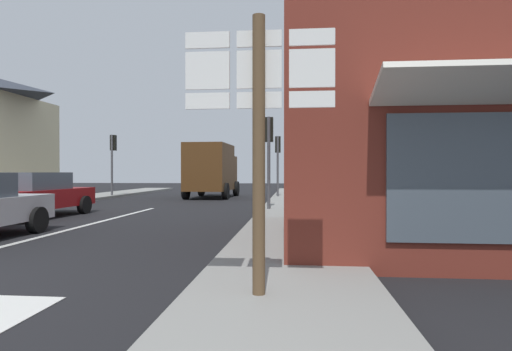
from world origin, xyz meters
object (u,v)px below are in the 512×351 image
sedan_far (36,194)px  delivery_truck (212,169)px  traffic_light_far_left (113,151)px  traffic_light_near_right (269,142)px  traffic_light_far_right (278,153)px  route_sign_post (259,125)px

sedan_far → delivery_truck: 11.58m
traffic_light_far_left → traffic_light_near_right: 12.59m
sedan_far → delivery_truck: bearing=71.9°
traffic_light_near_right → traffic_light_far_right: bearing=90.0°
traffic_light_near_right → traffic_light_far_right: size_ratio=1.01×
traffic_light_near_right → sedan_far: bearing=-160.8°
delivery_truck → sedan_far: bearing=-108.1°
delivery_truck → route_sign_post: size_ratio=1.58×
delivery_truck → traffic_light_far_right: bearing=-7.1°
sedan_far → traffic_light_far_left: (-2.19, 10.71, 1.93)m
sedan_far → traffic_light_near_right: size_ratio=1.22×
sedan_far → delivery_truck: delivery_truck is taller
traffic_light_far_left → delivery_truck: bearing=2.6°
sedan_far → route_sign_post: 11.57m
traffic_light_near_right → traffic_light_far_right: (0.00, 7.92, -0.03)m
sedan_far → traffic_light_far_left: traffic_light_far_left is taller
traffic_light_near_right → route_sign_post: bearing=-87.0°
delivery_truck → traffic_light_far_left: bearing=-177.4°
delivery_truck → traffic_light_near_right: (3.83, -8.39, 0.94)m
route_sign_post → traffic_light_far_right: size_ratio=0.92×
traffic_light_far_left → traffic_light_far_right: 9.61m
delivery_truck → route_sign_post: route_sign_post is taller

